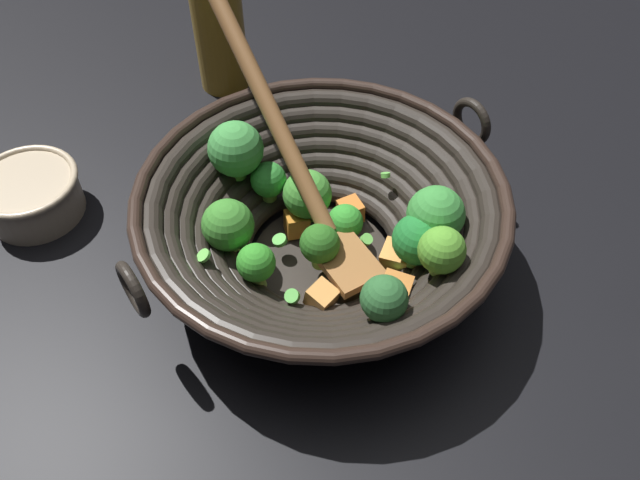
{
  "coord_description": "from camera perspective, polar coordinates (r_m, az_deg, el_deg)",
  "views": [
    {
      "loc": [
        -0.36,
        0.27,
        0.56
      ],
      "look_at": [
        0.01,
        -0.0,
        0.03
      ],
      "focal_mm": 37.18,
      "sensor_mm": 36.0,
      "label": 1
    }
  ],
  "objects": [
    {
      "name": "prep_bowl",
      "position": [
        0.81,
        -23.63,
        3.65
      ],
      "size": [
        0.12,
        0.12,
        0.05
      ],
      "color": "tan",
      "rests_on": "ground"
    },
    {
      "name": "wok",
      "position": [
        0.66,
        0.15,
        1.84
      ],
      "size": [
        0.43,
        0.4,
        0.24
      ],
      "color": "black",
      "rests_on": "ground"
    },
    {
      "name": "cooking_oil_bottle",
      "position": [
        0.91,
        -8.8,
        18.29
      ],
      "size": [
        0.07,
        0.07,
        0.24
      ],
      "color": "#AD7F23",
      "rests_on": "ground"
    },
    {
      "name": "ground_plane",
      "position": [
        0.72,
        0.11,
        -1.93
      ],
      "size": [
        4.0,
        4.0,
        0.0
      ],
      "primitive_type": "plane",
      "color": "black"
    }
  ]
}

